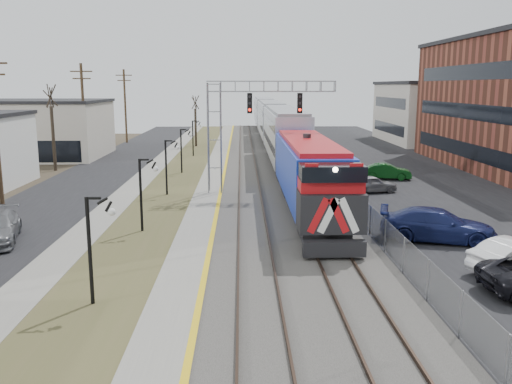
{
  "coord_description": "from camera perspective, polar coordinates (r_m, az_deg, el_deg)",
  "views": [
    {
      "loc": [
        1.4,
        -10.58,
        7.79
      ],
      "look_at": [
        2.12,
        15.82,
        2.6
      ],
      "focal_mm": 38.0,
      "sensor_mm": 36.0,
      "label": 1
    }
  ],
  "objects": [
    {
      "name": "street_west",
      "position": [
        48.01,
        -17.14,
        1.31
      ],
      "size": [
        7.0,
        120.0,
        0.04
      ],
      "primitive_type": "cube",
      "color": "black",
      "rests_on": "ground"
    },
    {
      "name": "sidewalk",
      "position": [
        47.0,
        -11.84,
        1.39
      ],
      "size": [
        2.0,
        120.0,
        0.08
      ],
      "primitive_type": "cube",
      "color": "gray",
      "rests_on": "ground"
    },
    {
      "name": "grass_median",
      "position": [
        46.55,
        -8.21,
        1.41
      ],
      "size": [
        4.0,
        120.0,
        0.06
      ],
      "primitive_type": "cube",
      "color": "#4B4B28",
      "rests_on": "ground"
    },
    {
      "name": "platform",
      "position": [
        46.29,
        -4.52,
        1.54
      ],
      "size": [
        2.0,
        120.0,
        0.24
      ],
      "primitive_type": "cube",
      "color": "gray",
      "rests_on": "ground"
    },
    {
      "name": "ballast_bed",
      "position": [
        46.3,
        1.68,
        1.55
      ],
      "size": [
        8.0,
        120.0,
        0.2
      ],
      "primitive_type": "cube",
      "color": "#595651",
      "rests_on": "ground"
    },
    {
      "name": "parking_lot",
      "position": [
        48.49,
        15.98,
        1.46
      ],
      "size": [
        16.0,
        120.0,
        0.04
      ],
      "primitive_type": "cube",
      "color": "black",
      "rests_on": "ground"
    },
    {
      "name": "platform_edge",
      "position": [
        46.23,
        -3.43,
        1.7
      ],
      "size": [
        0.24,
        120.0,
        0.01
      ],
      "primitive_type": "cube",
      "color": "gold",
      "rests_on": "platform"
    },
    {
      "name": "track_near",
      "position": [
        46.2,
        -0.8,
        1.76
      ],
      "size": [
        1.58,
        120.0,
        0.15
      ],
      "color": "#2D2119",
      "rests_on": "ballast_bed"
    },
    {
      "name": "track_far",
      "position": [
        46.38,
        3.53,
        1.77
      ],
      "size": [
        1.58,
        120.0,
        0.15
      ],
      "color": "#2D2119",
      "rests_on": "ballast_bed"
    },
    {
      "name": "train",
      "position": [
        67.7,
        1.92,
        6.99
      ],
      "size": [
        3.0,
        85.85,
        5.33
      ],
      "color": "#1633B5",
      "rests_on": "ground"
    },
    {
      "name": "signal_gantry",
      "position": [
        38.64,
        -1.85,
        7.84
      ],
      "size": [
        9.0,
        1.07,
        8.15
      ],
      "color": "gray",
      "rests_on": "ground"
    },
    {
      "name": "lampposts",
      "position": [
        29.94,
        -11.93,
        -0.28
      ],
      "size": [
        0.14,
        62.14,
        4.0
      ],
      "color": "black",
      "rests_on": "ground"
    },
    {
      "name": "fence",
      "position": [
        46.62,
        6.85,
        2.41
      ],
      "size": [
        0.04,
        120.0,
        1.6
      ],
      "primitive_type": "cube",
      "color": "gray",
      "rests_on": "ground"
    },
    {
      "name": "bare_trees",
      "position": [
        51.71,
        -17.41,
        4.96
      ],
      "size": [
        12.3,
        42.3,
        5.95
      ],
      "color": "#382D23",
      "rests_on": "ground"
    },
    {
      "name": "car_lot_d",
      "position": [
        28.98,
        18.55,
        -3.38
      ],
      "size": [
        6.12,
        3.77,
        1.66
      ],
      "primitive_type": "imported",
      "rotation": [
        0.0,
        0.0,
        1.3
      ],
      "color": "#171F51",
      "rests_on": "ground"
    },
    {
      "name": "car_lot_e",
      "position": [
        40.83,
        12.04,
        0.8
      ],
      "size": [
        4.05,
        2.38,
        1.29
      ],
      "primitive_type": "imported",
      "rotation": [
        0.0,
        0.0,
        1.81
      ],
      "color": "slate",
      "rests_on": "ground"
    },
    {
      "name": "car_lot_f",
      "position": [
        46.93,
        13.59,
        2.07
      ],
      "size": [
        4.19,
        2.08,
        1.32
      ],
      "primitive_type": "imported",
      "rotation": [
        0.0,
        0.0,
        1.39
      ],
      "color": "#0C4013",
      "rests_on": "ground"
    }
  ]
}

